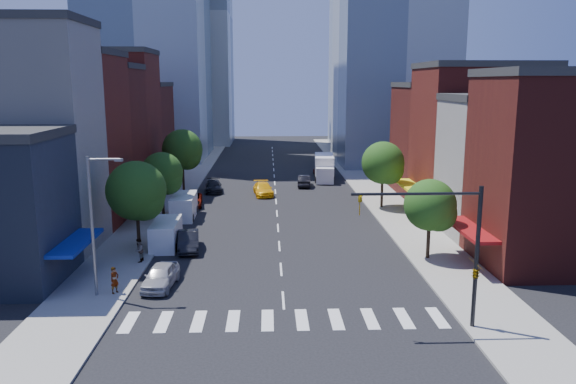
{
  "coord_description": "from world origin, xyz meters",
  "views": [
    {
      "loc": [
        -0.92,
        -33.57,
        13.62
      ],
      "look_at": [
        0.67,
        10.25,
        5.0
      ],
      "focal_mm": 35.0,
      "sensor_mm": 36.0,
      "label": 1
    }
  ],
  "objects_px": {
    "parked_car_front": "(161,276)",
    "parked_car_rear": "(214,186)",
    "taxi": "(263,189)",
    "cargo_van_far": "(184,207)",
    "parked_car_third": "(191,200)",
    "traffic_car_oncoming": "(304,181)",
    "pedestrian_far": "(139,250)",
    "traffic_car_far": "(319,170)",
    "box_truck": "(324,168)",
    "pedestrian_near": "(115,280)",
    "parked_car_second": "(188,241)",
    "cargo_van_near": "(166,234)"
  },
  "relations": [
    {
      "from": "parked_car_second",
      "to": "box_truck",
      "type": "distance_m",
      "value": 36.48
    },
    {
      "from": "parked_car_third",
      "to": "cargo_van_near",
      "type": "height_order",
      "value": "cargo_van_near"
    },
    {
      "from": "taxi",
      "to": "traffic_car_oncoming",
      "type": "relative_size",
      "value": 1.14
    },
    {
      "from": "parked_car_third",
      "to": "traffic_car_far",
      "type": "distance_m",
      "value": 26.18
    },
    {
      "from": "parked_car_rear",
      "to": "traffic_car_oncoming",
      "type": "xyz_separation_m",
      "value": [
        11.65,
        3.39,
        0.05
      ]
    },
    {
      "from": "pedestrian_far",
      "to": "parked_car_second",
      "type": "bearing_deg",
      "value": 142.26
    },
    {
      "from": "parked_car_second",
      "to": "pedestrian_near",
      "type": "xyz_separation_m",
      "value": [
        -3.4,
        -9.84,
        0.24
      ]
    },
    {
      "from": "parked_car_rear",
      "to": "parked_car_front",
      "type": "bearing_deg",
      "value": -97.61
    },
    {
      "from": "pedestrian_near",
      "to": "parked_car_rear",
      "type": "bearing_deg",
      "value": 29.53
    },
    {
      "from": "parked_car_second",
      "to": "parked_car_third",
      "type": "height_order",
      "value": "parked_car_second"
    },
    {
      "from": "parked_car_front",
      "to": "cargo_van_far",
      "type": "height_order",
      "value": "cargo_van_far"
    },
    {
      "from": "traffic_car_far",
      "to": "cargo_van_far",
      "type": "bearing_deg",
      "value": 59.77
    },
    {
      "from": "taxi",
      "to": "pedestrian_far",
      "type": "xyz_separation_m",
      "value": [
        -9.24,
        -26.04,
        0.3
      ]
    },
    {
      "from": "cargo_van_near",
      "to": "traffic_car_oncoming",
      "type": "relative_size",
      "value": 1.14
    },
    {
      "from": "parked_car_third",
      "to": "box_truck",
      "type": "xyz_separation_m",
      "value": [
        16.54,
        16.77,
        0.9
      ]
    },
    {
      "from": "parked_car_third",
      "to": "cargo_van_near",
      "type": "bearing_deg",
      "value": -95.13
    },
    {
      "from": "parked_car_front",
      "to": "pedestrian_far",
      "type": "bearing_deg",
      "value": 122.05
    },
    {
      "from": "taxi",
      "to": "pedestrian_far",
      "type": "bearing_deg",
      "value": -116.18
    },
    {
      "from": "traffic_car_oncoming",
      "to": "pedestrian_far",
      "type": "height_order",
      "value": "pedestrian_far"
    },
    {
      "from": "parked_car_rear",
      "to": "pedestrian_far",
      "type": "bearing_deg",
      "value": -102.88
    },
    {
      "from": "pedestrian_far",
      "to": "traffic_car_oncoming",
      "type": "bearing_deg",
      "value": 160.98
    },
    {
      "from": "taxi",
      "to": "traffic_car_oncoming",
      "type": "distance_m",
      "value": 7.92
    },
    {
      "from": "parked_car_front",
      "to": "traffic_car_far",
      "type": "relative_size",
      "value": 1.08
    },
    {
      "from": "cargo_van_near",
      "to": "cargo_van_far",
      "type": "relative_size",
      "value": 0.93
    },
    {
      "from": "cargo_van_near",
      "to": "pedestrian_near",
      "type": "bearing_deg",
      "value": -98.75
    },
    {
      "from": "traffic_car_oncoming",
      "to": "pedestrian_near",
      "type": "height_order",
      "value": "pedestrian_near"
    },
    {
      "from": "pedestrian_near",
      "to": "pedestrian_far",
      "type": "height_order",
      "value": "pedestrian_far"
    },
    {
      "from": "parked_car_second",
      "to": "box_truck",
      "type": "bearing_deg",
      "value": 59.23
    },
    {
      "from": "parked_car_rear",
      "to": "taxi",
      "type": "relative_size",
      "value": 0.94
    },
    {
      "from": "parked_car_front",
      "to": "pedestrian_near",
      "type": "height_order",
      "value": "pedestrian_near"
    },
    {
      "from": "parked_car_front",
      "to": "box_truck",
      "type": "bearing_deg",
      "value": 75.19
    },
    {
      "from": "parked_car_third",
      "to": "pedestrian_far",
      "type": "height_order",
      "value": "pedestrian_far"
    },
    {
      "from": "parked_car_second",
      "to": "taxi",
      "type": "xyz_separation_m",
      "value": [
        5.98,
        22.6,
        -0.02
      ]
    },
    {
      "from": "parked_car_second",
      "to": "parked_car_third",
      "type": "xyz_separation_m",
      "value": [
        -2.0,
        16.68,
        -0.07
      ]
    },
    {
      "from": "traffic_car_oncoming",
      "to": "pedestrian_near",
      "type": "bearing_deg",
      "value": 73.66
    },
    {
      "from": "parked_car_rear",
      "to": "parked_car_second",
      "type": "bearing_deg",
      "value": -96.26
    },
    {
      "from": "parked_car_front",
      "to": "taxi",
      "type": "relative_size",
      "value": 0.87
    },
    {
      "from": "traffic_car_oncoming",
      "to": "box_truck",
      "type": "height_order",
      "value": "box_truck"
    },
    {
      "from": "parked_car_second",
      "to": "traffic_car_oncoming",
      "type": "relative_size",
      "value": 1.03
    },
    {
      "from": "cargo_van_near",
      "to": "box_truck",
      "type": "bearing_deg",
      "value": 61.71
    },
    {
      "from": "parked_car_rear",
      "to": "cargo_van_far",
      "type": "height_order",
      "value": "cargo_van_far"
    },
    {
      "from": "parked_car_rear",
      "to": "cargo_van_far",
      "type": "relative_size",
      "value": 0.88
    },
    {
      "from": "cargo_van_far",
      "to": "taxi",
      "type": "height_order",
      "value": "cargo_van_far"
    },
    {
      "from": "traffic_car_oncoming",
      "to": "box_truck",
      "type": "xyz_separation_m",
      "value": [
        3.14,
        5.06,
        0.86
      ]
    },
    {
      "from": "parked_car_front",
      "to": "parked_car_rear",
      "type": "bearing_deg",
      "value": 94.41
    },
    {
      "from": "parked_car_second",
      "to": "cargo_van_far",
      "type": "relative_size",
      "value": 0.85
    },
    {
      "from": "parked_car_third",
      "to": "traffic_car_oncoming",
      "type": "distance_m",
      "value": 17.79
    },
    {
      "from": "parked_car_third",
      "to": "parked_car_rear",
      "type": "distance_m",
      "value": 8.5
    },
    {
      "from": "parked_car_front",
      "to": "cargo_van_far",
      "type": "distance_m",
      "value": 19.72
    },
    {
      "from": "traffic_car_oncoming",
      "to": "pedestrian_far",
      "type": "bearing_deg",
      "value": 70.09
    }
  ]
}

